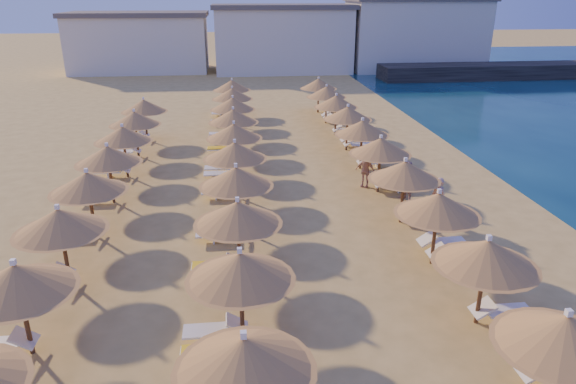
{
  "coord_description": "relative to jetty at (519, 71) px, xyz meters",
  "views": [
    {
      "loc": [
        -2.96,
        -14.44,
        8.54
      ],
      "look_at": [
        -0.94,
        4.0,
        1.3
      ],
      "focal_mm": 32.0,
      "sensor_mm": 36.0,
      "label": 1
    }
  ],
  "objects": [
    {
      "name": "ground",
      "position": [
        -27.51,
        -38.04,
        -0.75
      ],
      "size": [
        220.0,
        220.0,
        0.0
      ],
      "primitive_type": "plane",
      "color": "#D8B25F",
      "rests_on": "ground"
    },
    {
      "name": "jetty",
      "position": [
        0.0,
        0.0,
        0.0
      ],
      "size": [
        30.04,
        4.33,
        1.5
      ],
      "primitive_type": "cube",
      "rotation": [
        0.0,
        0.0,
        0.01
      ],
      "color": "black",
      "rests_on": "ground"
    },
    {
      "name": "hotel_blocks",
      "position": [
        -23.59,
        8.33,
        2.95
      ],
      "size": [
        47.19,
        10.54,
        8.1
      ],
      "color": "silver",
      "rests_on": "ground"
    },
    {
      "name": "parasol_row_east",
      "position": [
        -24.0,
        -32.81,
        1.37
      ],
      "size": [
        2.8,
        39.69,
        2.68
      ],
      "color": "brown",
      "rests_on": "ground"
    },
    {
      "name": "parasol_row_west",
      "position": [
        -30.44,
        -32.81,
        1.37
      ],
      "size": [
        2.8,
        39.69,
        2.68
      ],
      "color": "brown",
      "rests_on": "ground"
    },
    {
      "name": "parasol_row_inland",
      "position": [
        -35.76,
        -32.81,
        1.37
      ],
      "size": [
        2.8,
        26.28,
        2.68
      ],
      "color": "brown",
      "rests_on": "ground"
    },
    {
      "name": "loungers",
      "position": [
        -28.91,
        -33.02,
        -0.41
      ],
      "size": [
        14.86,
        37.49,
        0.66
      ],
      "color": "white",
      "rests_on": "ground"
    },
    {
      "name": "beachgoer_c",
      "position": [
        -24.44,
        -30.4,
        0.03
      ],
      "size": [
        0.97,
        0.83,
        1.56
      ],
      "primitive_type": "imported",
      "rotation": [
        0.0,
        0.0,
        -0.59
      ],
      "color": "tan",
      "rests_on": "ground"
    },
    {
      "name": "beachgoer_b",
      "position": [
        -23.09,
        -32.37,
        0.15
      ],
      "size": [
        0.9,
        1.03,
        1.79
      ],
      "primitive_type": "imported",
      "rotation": [
        0.0,
        0.0,
        -1.28
      ],
      "color": "tan",
      "rests_on": "ground"
    },
    {
      "name": "beachgoer_a",
      "position": [
        -22.6,
        -34.59,
        0.17
      ],
      "size": [
        0.68,
        0.79,
        1.83
      ],
      "primitive_type": "imported",
      "rotation": [
        0.0,
        0.0,
        -1.15
      ],
      "color": "tan",
      "rests_on": "ground"
    }
  ]
}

